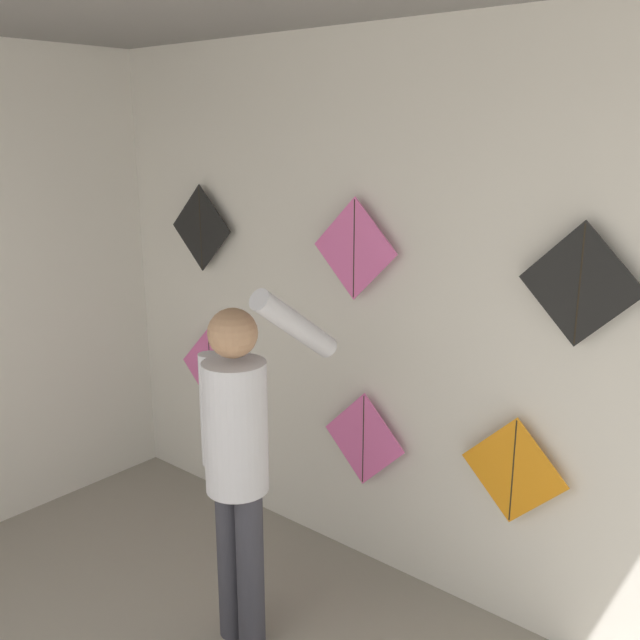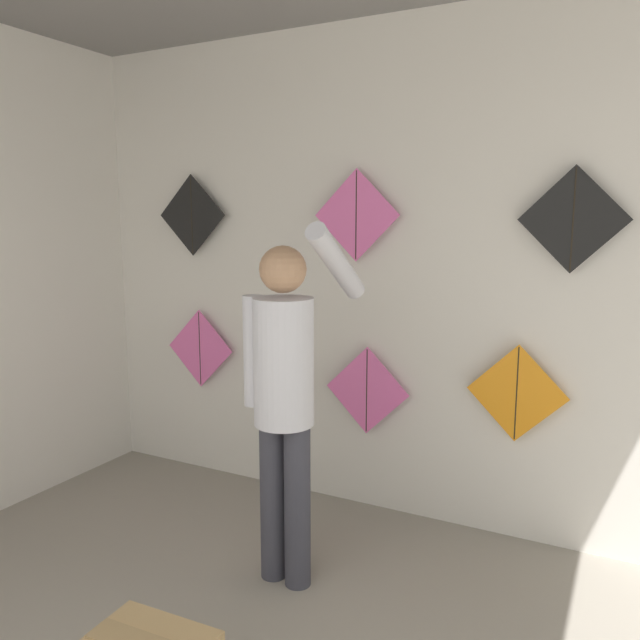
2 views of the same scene
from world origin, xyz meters
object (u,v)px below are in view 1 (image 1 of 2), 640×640
at_px(shopkeeper, 239,450).
at_px(kite_2, 513,471).
at_px(kite_1, 364,439).
at_px(kite_0, 210,368).
at_px(kite_3, 201,228).
at_px(kite_4, 354,249).
at_px(kite_5, 580,285).

xyz_separation_m(shopkeeper, kite_2, (0.89, 0.85, -0.14)).
bearing_deg(kite_1, kite_2, 0.00).
bearing_deg(kite_0, kite_2, 0.00).
relative_size(kite_3, kite_4, 1.00).
xyz_separation_m(kite_4, kite_5, (1.14, 0.00, -0.02)).
bearing_deg(shopkeeper, kite_4, 95.32).
relative_size(kite_3, kite_5, 1.00).
relative_size(kite_1, kite_5, 1.00).
bearing_deg(kite_0, kite_5, 0.00).
distance_m(kite_2, kite_5, 0.92).
bearing_deg(kite_2, kite_0, 180.00).
bearing_deg(kite_5, kite_2, 180.00).
bearing_deg(kite_2, kite_1, 180.00).
height_order(kite_3, kite_5, kite_3).
relative_size(shopkeeper, kite_0, 3.30).
relative_size(kite_2, kite_5, 1.00).
relative_size(kite_2, kite_3, 1.00).
distance_m(shopkeeper, kite_1, 0.88).
relative_size(shopkeeper, kite_1, 3.30).
bearing_deg(kite_1, shopkeeper, -93.18).
distance_m(kite_2, kite_3, 2.27).
bearing_deg(kite_0, kite_1, 0.00).
height_order(kite_1, kite_5, kite_5).
xyz_separation_m(kite_3, kite_5, (2.30, 0.00, -0.03)).
distance_m(kite_1, kite_5, 1.45).
relative_size(shopkeeper, kite_5, 3.30).
distance_m(shopkeeper, kite_0, 1.44).
xyz_separation_m(kite_0, kite_2, (2.05, 0.00, -0.04)).
xyz_separation_m(kite_0, kite_3, (-0.03, 0.00, 0.88)).
bearing_deg(shopkeeper, kite_1, 90.11).
xyz_separation_m(kite_1, kite_5, (1.06, 0.00, 0.98)).
bearing_deg(kite_4, kite_0, 180.00).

